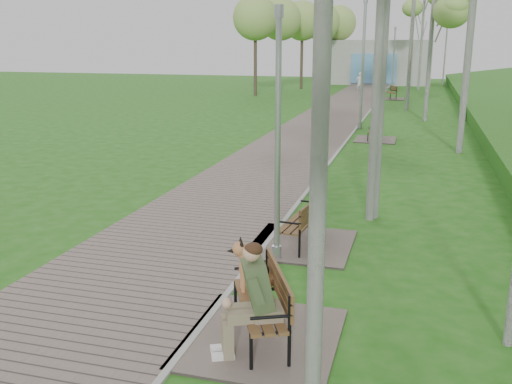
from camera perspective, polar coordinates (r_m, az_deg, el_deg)
walkway at (r=26.95m, az=6.31°, el=6.53°), size 3.50×67.00×0.04m
kerb at (r=26.71m, az=10.03°, el=6.33°), size 0.10×67.00×0.05m
building_north at (r=55.96m, az=11.91°, el=12.60°), size 10.00×5.20×4.00m
bench_main at (r=7.65m, az=-0.14°, el=-11.36°), size 1.99×2.22×1.74m
bench_second at (r=11.19m, az=4.46°, el=-4.24°), size 1.92×2.13×1.18m
bench_third at (r=23.60m, az=11.78°, el=5.53°), size 1.61×1.78×0.99m
bench_far at (r=41.07m, az=13.29°, el=9.32°), size 1.79×1.99×1.10m
lamp_post_near at (r=9.96m, az=2.19°, el=4.49°), size 0.17×0.17×4.45m
lamp_post_second at (r=26.37m, az=10.60°, el=12.01°), size 0.22×0.22×5.74m
lamp_post_third at (r=34.15m, az=12.18°, el=12.35°), size 0.21×0.21×5.53m
lamp_post_far at (r=49.36m, az=13.58°, el=12.66°), size 0.19×0.19×5.01m
pedestrian_near at (r=45.25m, az=10.32°, el=10.70°), size 0.59×0.39×1.58m
pedestrian_far at (r=34.16m, az=6.53°, el=9.58°), size 0.94×0.84×1.60m
birch_distant_a at (r=49.08m, az=16.45°, el=17.31°), size 2.62×2.62×8.26m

